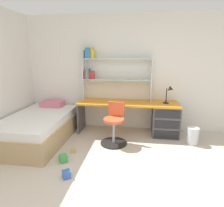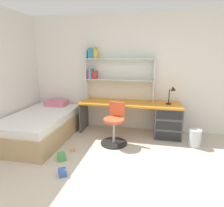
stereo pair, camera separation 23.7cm
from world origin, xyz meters
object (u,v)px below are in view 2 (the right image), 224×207
at_px(swivel_chair, 114,128).
at_px(toy_block_green_0, 62,157).
at_px(bookshelf_hutch, 110,69).
at_px(desk_lamp, 173,93).
at_px(desk, 157,118).
at_px(waste_bin, 195,138).
at_px(toy_block_natural_4, 73,149).
at_px(bed_platform, 42,126).
at_px(toy_block_blue_2, 62,172).

height_order(swivel_chair, toy_block_green_0, swivel_chair).
height_order(bookshelf_hutch, desk_lamp, bookshelf_hutch).
height_order(desk_lamp, swivel_chair, desk_lamp).
relative_size(desk, waste_bin, 6.51).
relative_size(bookshelf_hutch, toy_block_natural_4, 19.41).
relative_size(desk, desk_lamp, 5.67).
bearing_deg(swivel_chair, waste_bin, 6.87).
bearing_deg(bed_platform, swivel_chair, 2.05).
relative_size(swivel_chair, toy_block_natural_4, 10.27).
relative_size(desk, toy_block_green_0, 17.59).
bearing_deg(toy_block_natural_4, swivel_chair, 35.79).
distance_m(desk, toy_block_blue_2, 2.27).
bearing_deg(desk, desk_lamp, -0.68).
xyz_separation_m(swivel_chair, toy_block_natural_4, (-0.68, -0.49, -0.28)).
height_order(bed_platform, toy_block_green_0, bed_platform).
distance_m(desk, bookshelf_hutch, 1.48).
bearing_deg(swivel_chair, bed_platform, -177.95).
bearing_deg(toy_block_blue_2, desk_lamp, 48.05).
relative_size(bookshelf_hutch, swivel_chair, 1.89).
xyz_separation_m(toy_block_blue_2, toy_block_natural_4, (-0.15, 0.73, -0.02)).
xyz_separation_m(bookshelf_hutch, desk_lamp, (1.36, -0.19, -0.44)).
distance_m(desk_lamp, toy_block_green_0, 2.47).
xyz_separation_m(bookshelf_hutch, toy_block_natural_4, (-0.41, -1.26, -1.36)).
bearing_deg(desk, toy_block_natural_4, -144.19).
distance_m(desk_lamp, swivel_chair, 1.39).
height_order(bookshelf_hutch, toy_block_green_0, bookshelf_hutch).
relative_size(desk, bookshelf_hutch, 1.42).
bearing_deg(toy_block_natural_4, desk, 35.81).
relative_size(toy_block_green_0, toy_block_natural_4, 1.57).
relative_size(waste_bin, toy_block_blue_2, 3.06).
bearing_deg(bookshelf_hutch, toy_block_green_0, -106.38).
height_order(toy_block_blue_2, toy_block_natural_4, toy_block_blue_2).
relative_size(bookshelf_hutch, desk_lamp, 4.00).
distance_m(bookshelf_hutch, toy_block_green_0, 2.13).
height_order(bed_platform, toy_block_natural_4, bed_platform).
relative_size(swivel_chair, waste_bin, 2.43).
bearing_deg(swivel_chair, toy_block_green_0, -131.81).
bearing_deg(bookshelf_hutch, toy_block_blue_2, -97.43).
relative_size(desk_lamp, swivel_chair, 0.47).
height_order(waste_bin, toy_block_green_0, waste_bin).
height_order(desk, toy_block_green_0, desk).
bearing_deg(toy_block_green_0, bookshelf_hutch, 73.62).
xyz_separation_m(desk, bookshelf_hutch, (-1.08, 0.19, 1.00)).
height_order(bookshelf_hutch, bed_platform, bookshelf_hutch).
distance_m(bed_platform, waste_bin, 3.09).
bearing_deg(toy_block_green_0, desk, 42.30).
bearing_deg(desk_lamp, toy_block_green_0, -142.53).
height_order(desk_lamp, toy_block_green_0, desk_lamp).
height_order(swivel_chair, toy_block_natural_4, swivel_chair).
xyz_separation_m(desk, swivel_chair, (-0.81, -0.59, -0.07)).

